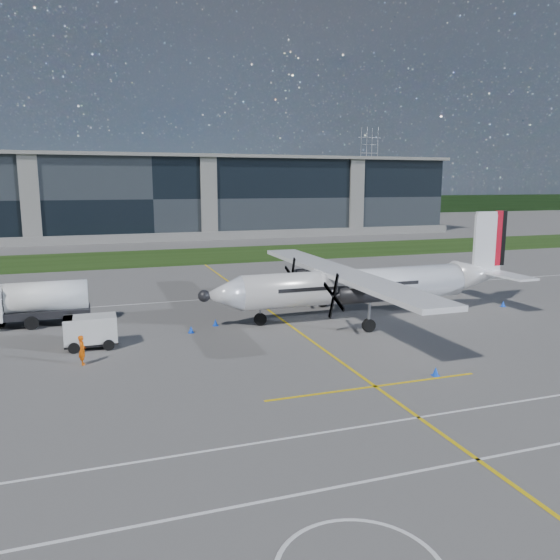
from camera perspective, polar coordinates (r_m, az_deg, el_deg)
ground at (r=71.21m, az=-10.36°, el=1.57°), size 400.00×400.00×0.00m
grass_strip at (r=79.06m, az=-11.23°, el=2.39°), size 400.00×18.00×0.04m
terminal_building at (r=110.22m, az=-13.65°, el=8.33°), size 120.00×20.00×15.00m
tree_line at (r=170.17m, az=-15.51°, el=7.25°), size 400.00×6.00×6.00m
pylon_east at (r=203.46m, az=9.24°, el=11.27°), size 9.00×4.60×30.00m
yellow_taxiway_centerline at (r=43.13m, az=-0.34°, el=-3.78°), size 0.20×70.00×0.01m
white_lane_line at (r=21.44m, az=13.32°, el=-19.04°), size 90.00×0.15×0.01m
turboprop_aircraft at (r=42.81m, az=9.07°, el=1.50°), size 25.98×26.94×8.08m
fuel_tanker_truck at (r=43.97m, az=-25.46°, el=-2.35°), size 8.63×2.80×3.24m
baggage_tug at (r=36.79m, az=-19.16°, el=-5.16°), size 3.41×2.05×2.05m
ground_crew_person at (r=33.62m, az=-19.98°, el=-6.69°), size 0.67×0.87×1.99m
safety_cone_stbdwing at (r=54.83m, az=-0.79°, el=-0.52°), size 0.36×0.36×0.50m
safety_cone_tail at (r=50.07m, az=22.29°, el=-2.31°), size 0.36×0.36×0.50m
safety_cone_fwd at (r=38.84m, az=-9.29°, el=-5.11°), size 0.36×0.36×0.50m
safety_cone_portwing at (r=31.25m, az=15.95°, el=-9.16°), size 0.36×0.36×0.50m
safety_cone_nose_stbd at (r=40.48m, az=-6.76°, el=-4.42°), size 0.36×0.36×0.50m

